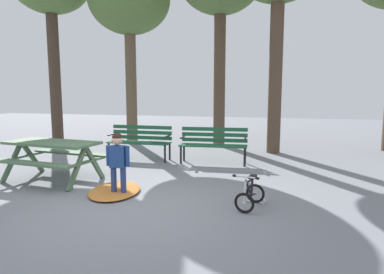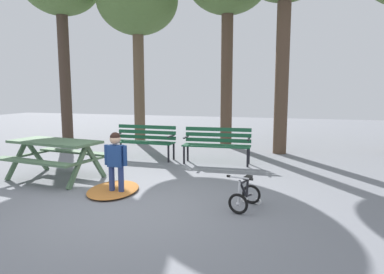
{
  "view_description": "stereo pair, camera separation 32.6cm",
  "coord_description": "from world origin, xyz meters",
  "px_view_note": "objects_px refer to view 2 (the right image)",
  "views": [
    {
      "loc": [
        2.13,
        -4.54,
        1.73
      ],
      "look_at": [
        0.56,
        1.8,
        0.85
      ],
      "focal_mm": 32.14,
      "sensor_mm": 36.0,
      "label": 1
    },
    {
      "loc": [
        2.44,
        -4.45,
        1.73
      ],
      "look_at": [
        0.56,
        1.8,
        0.85
      ],
      "focal_mm": 32.14,
      "sensor_mm": 36.0,
      "label": 2
    }
  ],
  "objects_px": {
    "kids_bicycle": "(245,195)",
    "picnic_table": "(55,149)",
    "park_bench_far_left": "(145,139)",
    "park_bench_left": "(217,142)",
    "child_standing": "(116,158)"
  },
  "relations": [
    {
      "from": "park_bench_far_left",
      "to": "child_standing",
      "type": "xyz_separation_m",
      "value": [
        0.83,
        -2.96,
        0.11
      ]
    },
    {
      "from": "park_bench_left",
      "to": "child_standing",
      "type": "xyz_separation_m",
      "value": [
        -1.06,
        -2.95,
        0.11
      ]
    },
    {
      "from": "picnic_table",
      "to": "park_bench_far_left",
      "type": "xyz_separation_m",
      "value": [
        0.83,
        2.37,
        -0.08
      ]
    },
    {
      "from": "picnic_table",
      "to": "park_bench_left",
      "type": "distance_m",
      "value": 3.6
    },
    {
      "from": "park_bench_far_left",
      "to": "park_bench_left",
      "type": "height_order",
      "value": "same"
    },
    {
      "from": "park_bench_far_left",
      "to": "kids_bicycle",
      "type": "distance_m",
      "value": 4.27
    },
    {
      "from": "picnic_table",
      "to": "child_standing",
      "type": "bearing_deg",
      "value": -19.73
    },
    {
      "from": "park_bench_left",
      "to": "kids_bicycle",
      "type": "xyz_separation_m",
      "value": [
        1.1,
        -3.02,
        -0.31
      ]
    },
    {
      "from": "park_bench_far_left",
      "to": "kids_bicycle",
      "type": "relative_size",
      "value": 2.61
    },
    {
      "from": "park_bench_far_left",
      "to": "child_standing",
      "type": "height_order",
      "value": "child_standing"
    },
    {
      "from": "park_bench_far_left",
      "to": "picnic_table",
      "type": "bearing_deg",
      "value": -109.39
    },
    {
      "from": "child_standing",
      "to": "kids_bicycle",
      "type": "bearing_deg",
      "value": -1.82
    },
    {
      "from": "kids_bicycle",
      "to": "picnic_table",
      "type": "bearing_deg",
      "value": 170.12
    },
    {
      "from": "picnic_table",
      "to": "park_bench_far_left",
      "type": "height_order",
      "value": "park_bench_far_left"
    },
    {
      "from": "picnic_table",
      "to": "child_standing",
      "type": "distance_m",
      "value": 1.77
    }
  ]
}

